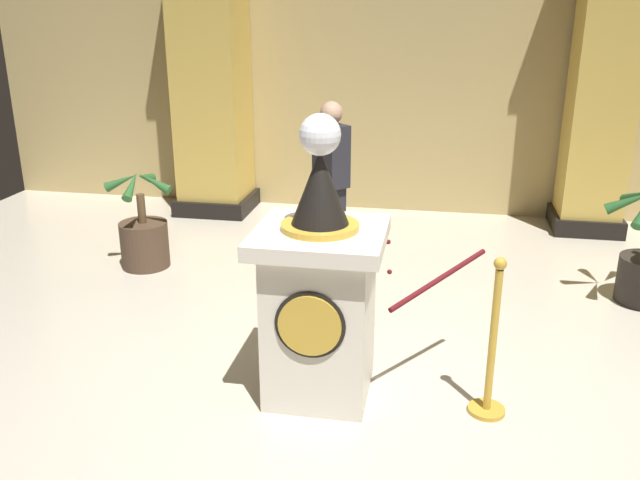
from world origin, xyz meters
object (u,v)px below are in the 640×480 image
(pedestal_clock, at_px, (320,293))
(bystander_guest, at_px, (331,180))
(stanchion_near, at_px, (491,360))
(stanchion_far, at_px, (310,278))
(potted_palm_left, at_px, (144,237))

(pedestal_clock, relative_size, bystander_guest, 1.15)
(stanchion_near, distance_m, stanchion_far, 1.83)
(stanchion_far, bearing_deg, stanchion_near, -39.89)
(pedestal_clock, bearing_deg, stanchion_far, 104.65)
(bystander_guest, bearing_deg, potted_palm_left, -165.81)
(stanchion_far, bearing_deg, bystander_guest, 91.94)
(pedestal_clock, relative_size, stanchion_far, 1.85)
(potted_palm_left, xyz_separation_m, bystander_guest, (1.83, 0.46, 0.56))
(bystander_guest, bearing_deg, stanchion_far, -88.06)
(stanchion_far, xyz_separation_m, bystander_guest, (-0.04, 1.32, 0.51))
(potted_palm_left, height_order, bystander_guest, bystander_guest)
(pedestal_clock, height_order, stanchion_near, pedestal_clock)
(stanchion_far, distance_m, bystander_guest, 1.42)
(potted_palm_left, distance_m, bystander_guest, 1.96)
(stanchion_near, height_order, stanchion_far, stanchion_near)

